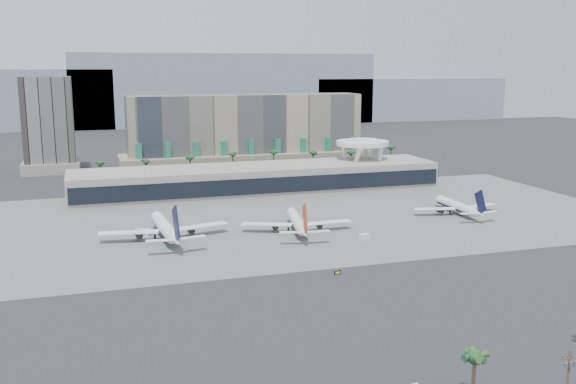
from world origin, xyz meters
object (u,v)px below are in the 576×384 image
object	(u,v)px
utility_pole	(568,378)
airliner_left	(165,228)
airliner_right	(457,206)
service_vehicle_a	(143,232)
service_vehicle_b	(364,237)
airliner_centre	(298,222)
taxiway_sign	(338,272)

from	to	relation	value
utility_pole	airliner_left	xyz separation A→B (m)	(-49.61, 132.88, -3.17)
airliner_right	service_vehicle_a	xyz separation A→B (m)	(-121.22, 3.47, -2.03)
utility_pole	airliner_right	world-z (taller)	airliner_right
airliner_right	service_vehicle_b	size ratio (longest dim) A/B	10.03
utility_pole	service_vehicle_b	xyz separation A→B (m)	(14.19, 112.69, -6.19)
airliner_right	service_vehicle_a	bearing A→B (deg)	179.29
airliner_left	airliner_centre	xyz separation A→B (m)	(45.44, -3.92, -0.42)
service_vehicle_a	taxiway_sign	world-z (taller)	service_vehicle_a
airliner_centre	service_vehicle_b	xyz separation A→B (m)	(18.36, -16.27, -2.60)
airliner_left	service_vehicle_b	bearing A→B (deg)	-21.08
airliner_centre	airliner_right	xyz separation A→B (m)	(68.70, 7.36, -0.33)
airliner_left	taxiway_sign	world-z (taller)	airliner_left
utility_pole	service_vehicle_a	size ratio (longest dim) A/B	2.44
utility_pole	taxiway_sign	distance (m)	81.70
utility_pole	service_vehicle_a	distance (m)	150.96
service_vehicle_b	airliner_left	bearing A→B (deg)	143.88
utility_pole	airliner_centre	xyz separation A→B (m)	(-4.17, 128.96, -3.59)
airliner_centre	taxiway_sign	xyz separation A→B (m)	(-3.91, -47.93, -3.04)
airliner_centre	service_vehicle_b	size ratio (longest dim) A/B	10.98
airliner_right	service_vehicle_a	world-z (taller)	airliner_right
service_vehicle_b	utility_pole	bearing A→B (deg)	-115.74
airliner_left	taxiway_sign	xyz separation A→B (m)	(41.52, -51.85, -3.46)
service_vehicle_a	service_vehicle_b	world-z (taller)	service_vehicle_a
taxiway_sign	service_vehicle_a	bearing A→B (deg)	112.86
utility_pole	service_vehicle_b	world-z (taller)	utility_pole
service_vehicle_a	taxiway_sign	size ratio (longest dim) A/B	2.16
utility_pole	airliner_right	xyz separation A→B (m)	(64.53, 136.32, -3.91)
service_vehicle_b	taxiway_sign	size ratio (longest dim) A/B	1.62
taxiway_sign	airliner_left	bearing A→B (deg)	111.95
airliner_right	airliner_centre	bearing A→B (deg)	-172.96
service_vehicle_a	airliner_right	bearing A→B (deg)	19.06
airliner_centre	service_vehicle_a	bearing A→B (deg)	178.30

